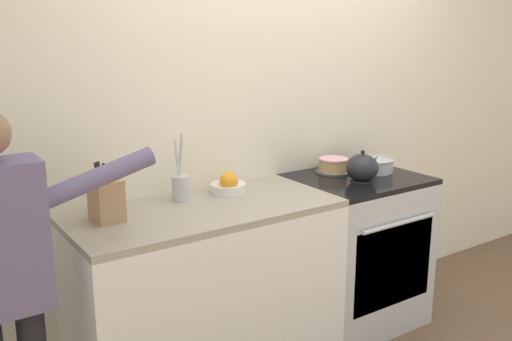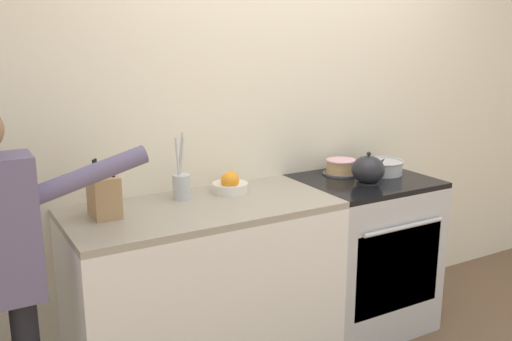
{
  "view_description": "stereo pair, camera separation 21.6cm",
  "coord_description": "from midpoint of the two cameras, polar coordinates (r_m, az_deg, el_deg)",
  "views": [
    {
      "loc": [
        -2.01,
        -2.05,
        1.78
      ],
      "look_at": [
        -0.42,
        0.29,
        1.08
      ],
      "focal_mm": 40.0,
      "sensor_mm": 36.0,
      "label": 1
    },
    {
      "loc": [
        -1.82,
        -2.16,
        1.78
      ],
      "look_at": [
        -0.42,
        0.29,
        1.08
      ],
      "focal_mm": 40.0,
      "sensor_mm": 36.0,
      "label": 2
    }
  ],
  "objects": [
    {
      "name": "layer_cake",
      "position": [
        3.49,
        10.25,
        0.3
      ],
      "size": [
        0.22,
        0.22,
        0.09
      ],
      "color": "#4C4C51",
      "rests_on": "stove_range"
    },
    {
      "name": "mixing_bowl",
      "position": [
        3.55,
        14.27,
        0.32
      ],
      "size": [
        0.25,
        0.25,
        0.08
      ],
      "color": "#B7BABF",
      "rests_on": "stove_range"
    },
    {
      "name": "wall_back",
      "position": [
        3.4,
        4.83,
        5.83
      ],
      "size": [
        8.0,
        0.04,
        2.6
      ],
      "color": "silver",
      "rests_on": "ground_plane"
    },
    {
      "name": "stove_range",
      "position": [
        3.56,
        12.25,
        -8.06
      ],
      "size": [
        0.74,
        0.67,
        0.93
      ],
      "color": "#B7BABF",
      "rests_on": "ground_plane"
    },
    {
      "name": "counter_cabinet",
      "position": [
        3.01,
        -3.12,
        -11.96
      ],
      "size": [
        1.35,
        0.64,
        0.93
      ],
      "color": "white",
      "rests_on": "ground_plane"
    },
    {
      "name": "fruit_bowl",
      "position": [
        3.04,
        -0.58,
        -1.3
      ],
      "size": [
        0.19,
        0.19,
        0.12
      ],
      "color": "silver",
      "rests_on": "counter_cabinet"
    },
    {
      "name": "utensil_crock",
      "position": [
        2.94,
        -5.4,
        -1.4
      ],
      "size": [
        0.09,
        0.09,
        0.34
      ],
      "color": "#B7BABF",
      "rests_on": "counter_cabinet"
    },
    {
      "name": "knife_block",
      "position": [
        2.71,
        -12.78,
        -2.49
      ],
      "size": [
        0.12,
        0.18,
        0.29
      ],
      "color": "tan",
      "rests_on": "counter_cabinet"
    },
    {
      "name": "tea_kettle",
      "position": [
        3.31,
        13.02,
        0.06
      ],
      "size": [
        0.23,
        0.19,
        0.18
      ],
      "color": "#232328",
      "rests_on": "stove_range"
    }
  ]
}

